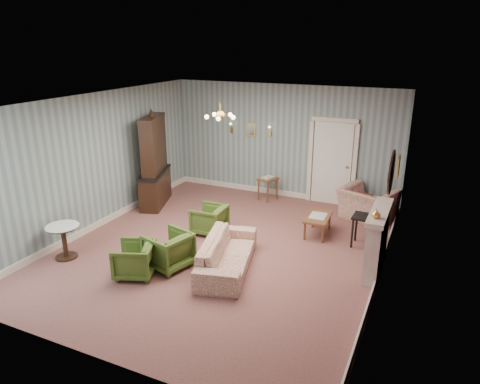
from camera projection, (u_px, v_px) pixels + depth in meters
The scene contains 27 objects.
floor at pixel (222, 249), 8.71m from camera, with size 7.00×7.00×0.00m, color #89584F.
ceiling at pixel (220, 101), 7.76m from camera, with size 7.00×7.00×0.00m, color white.
wall_back at pixel (283, 142), 11.24m from camera, with size 6.00×6.00×0.00m, color slate.
wall_front at pixel (89, 260), 5.23m from camera, with size 6.00×6.00×0.00m, color slate.
wall_left at pixel (97, 162), 9.42m from camera, with size 7.00×7.00×0.00m, color slate.
wall_right at pixel (388, 203), 7.06m from camera, with size 7.00×7.00×0.00m, color slate.
wall_right_floral at pixel (387, 203), 7.06m from camera, with size 7.00×7.00×0.00m, color #AE5763.
door at pixel (332, 162), 10.82m from camera, with size 1.12×0.12×2.16m, color white, non-canonical shape.
olive_chair_a at pixel (134, 258), 7.63m from camera, with size 0.65×0.61×0.67m, color #456322.
olive_chair_b at pixel (168, 248), 7.93m from camera, with size 0.71×0.67×0.73m, color #456322.
olive_chair_c at pixel (209, 218), 9.34m from camera, with size 0.65×0.61×0.67m, color #456322.
sofa_chintz at pixel (227, 249), 7.86m from camera, with size 2.00×0.58×0.78m, color #9A473E.
wingback_chair at pixel (368, 199), 10.00m from camera, with size 1.14×0.74×1.00m, color #9A473E.
dresser at pixel (154, 159), 10.71m from camera, with size 0.49×1.41×2.35m, color black, non-canonical shape.
fireplace at pixel (377, 240), 7.74m from camera, with size 0.30×1.40×1.16m, color beige, non-canonical shape.
mantel_vase at pixel (376, 214), 7.19m from camera, with size 0.15×0.15×0.15m, color gold.
oval_mirror at pixel (391, 172), 7.29m from camera, with size 0.04×0.76×0.84m, color white, non-canonical shape.
framed_print at pixel (398, 166), 8.52m from camera, with size 0.04×0.34×0.42m, color gold, non-canonical shape.
coffee_table at pixel (318, 225), 9.29m from camera, with size 0.47×0.85×0.43m, color brown, non-canonical shape.
side_table_black at pixel (363, 231), 8.74m from camera, with size 0.44×0.44×0.65m, color black, non-canonical shape.
pedestal_table at pixel (64, 242), 8.26m from camera, with size 0.61×0.61×0.66m, color black, non-canonical shape.
nesting_table at pixel (268, 188), 11.29m from camera, with size 0.38×0.49×0.64m, color brown, non-canonical shape.
gilt_mirror_back at pixel (250, 130), 11.48m from camera, with size 0.28×0.06×0.36m, color gold, non-canonical shape.
sconce_left at pixel (231, 128), 11.68m from camera, with size 0.16×0.12×0.30m, color gold, non-canonical shape.
sconce_right at pixel (270, 131), 11.25m from camera, with size 0.16×0.12×0.30m, color gold, non-canonical shape.
chandelier at pixel (221, 116), 7.85m from camera, with size 0.56×0.56×0.36m, color gold, non-canonical shape.
burgundy_cushion at pixel (364, 201), 9.90m from camera, with size 0.38×0.10×0.38m, color maroon.
Camera 1 is at (3.59, -7.00, 3.94)m, focal length 32.87 mm.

